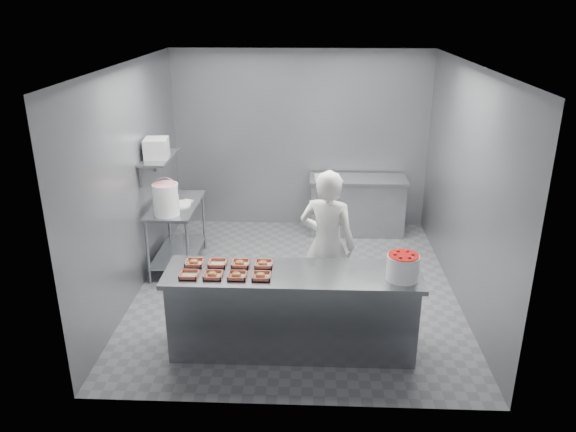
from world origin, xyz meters
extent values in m
plane|color=#4C4C51|center=(0.00, 0.00, 0.00)|extent=(4.50, 4.50, 0.00)
plane|color=white|center=(0.00, 0.00, 2.80)|extent=(4.50, 4.50, 0.00)
cube|color=slate|center=(0.00, 2.25, 1.40)|extent=(4.00, 0.04, 2.80)
cube|color=slate|center=(-2.00, 0.00, 1.40)|extent=(0.04, 4.50, 2.80)
cube|color=slate|center=(2.00, 0.00, 1.40)|extent=(0.04, 4.50, 2.80)
cube|color=slate|center=(0.00, -1.35, 0.88)|extent=(2.60, 0.70, 0.05)
cube|color=slate|center=(0.00, -1.35, 0.42)|extent=(2.50, 0.64, 0.85)
cube|color=slate|center=(-1.65, 0.60, 0.88)|extent=(0.60, 1.20, 0.04)
cube|color=slate|center=(-1.65, 0.60, 0.20)|extent=(0.56, 1.15, 0.03)
cylinder|color=slate|center=(-1.91, 0.04, 0.44)|extent=(0.04, 0.04, 0.88)
cylinder|color=slate|center=(-1.39, 0.04, 0.44)|extent=(0.04, 0.04, 0.88)
cylinder|color=slate|center=(-1.91, 1.16, 0.44)|extent=(0.04, 0.04, 0.88)
cylinder|color=slate|center=(-1.39, 1.16, 0.44)|extent=(0.04, 0.04, 0.88)
cube|color=slate|center=(0.90, 1.90, 0.88)|extent=(1.50, 0.60, 0.05)
cube|color=slate|center=(0.90, 1.90, 0.42)|extent=(1.44, 0.55, 0.85)
cube|color=slate|center=(-1.82, 0.60, 1.55)|extent=(0.35, 0.90, 0.03)
cube|color=tan|center=(-1.02, -1.49, 0.92)|extent=(0.18, 0.18, 0.04)
cube|color=white|center=(-0.98, -1.47, 0.91)|extent=(0.10, 0.06, 0.00)
cube|color=tan|center=(-0.78, -1.49, 0.92)|extent=(0.18, 0.18, 0.04)
cube|color=white|center=(-0.74, -1.47, 0.91)|extent=(0.10, 0.06, 0.00)
ellipsoid|color=#B75F2D|center=(-0.79, -1.49, 0.93)|extent=(0.10, 0.10, 0.05)
cube|color=tan|center=(-0.54, -1.49, 0.92)|extent=(0.18, 0.18, 0.04)
cube|color=white|center=(-0.50, -1.47, 0.91)|extent=(0.10, 0.06, 0.00)
ellipsoid|color=#B75F2D|center=(-0.55, -1.49, 0.93)|extent=(0.10, 0.10, 0.05)
cube|color=tan|center=(-0.30, -1.49, 0.92)|extent=(0.18, 0.18, 0.04)
cube|color=white|center=(-0.26, -1.47, 0.91)|extent=(0.10, 0.06, 0.00)
ellipsoid|color=#B75F2D|center=(-0.31, -1.49, 0.93)|extent=(0.10, 0.10, 0.05)
cube|color=tan|center=(-1.02, -1.21, 0.92)|extent=(0.18, 0.18, 0.04)
cube|color=white|center=(-0.98, -1.20, 0.91)|extent=(0.10, 0.06, 0.00)
ellipsoid|color=#B75F2D|center=(-1.03, -1.21, 0.93)|extent=(0.10, 0.10, 0.05)
cube|color=tan|center=(-0.78, -1.21, 0.92)|extent=(0.18, 0.18, 0.04)
cube|color=white|center=(-0.74, -1.20, 0.91)|extent=(0.10, 0.06, 0.00)
cube|color=tan|center=(-0.54, -1.21, 0.92)|extent=(0.18, 0.18, 0.04)
cube|color=white|center=(-0.50, -1.20, 0.91)|extent=(0.10, 0.06, 0.00)
ellipsoid|color=#B75F2D|center=(-0.55, -1.21, 0.93)|extent=(0.10, 0.10, 0.05)
cube|color=tan|center=(-0.30, -1.21, 0.92)|extent=(0.18, 0.18, 0.04)
cube|color=white|center=(-0.26, -1.20, 0.91)|extent=(0.10, 0.06, 0.00)
ellipsoid|color=#B75F2D|center=(-0.31, -1.21, 0.93)|extent=(0.10, 0.10, 0.05)
imported|color=white|center=(0.37, -0.62, 0.88)|extent=(0.74, 0.59, 1.76)
cylinder|color=white|center=(1.08, -1.45, 1.03)|extent=(0.32, 0.32, 0.25)
cylinder|color=red|center=(1.08, -1.45, 1.14)|extent=(0.30, 0.30, 0.04)
cylinder|color=white|center=(-1.66, 0.21, 1.11)|extent=(0.32, 0.32, 0.41)
cylinder|color=pink|center=(-1.66, 0.21, 1.31)|extent=(0.30, 0.30, 0.02)
torus|color=slate|center=(-1.66, 0.21, 1.23)|extent=(0.34, 0.01, 0.34)
cylinder|color=white|center=(-1.58, 0.58, 0.91)|extent=(0.32, 0.32, 0.02)
cube|color=#CCB28C|center=(-1.51, 0.71, 0.91)|extent=(0.16, 0.15, 0.02)
cube|color=gray|center=(-1.82, 0.53, 1.69)|extent=(0.33, 0.36, 0.25)
cube|color=silver|center=(0.38, 1.90, 0.92)|extent=(0.31, 0.23, 0.04)
camera|label=1|loc=(0.17, -6.42, 3.47)|focal=35.00mm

